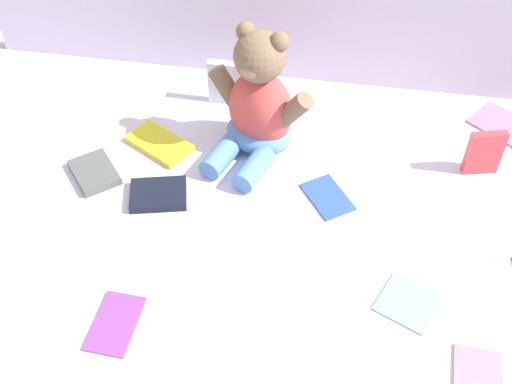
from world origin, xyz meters
name	(u,v)px	position (x,y,z in m)	size (l,w,h in m)	color
ground_plane	(270,191)	(0.00, 0.00, 0.00)	(3.20, 3.20, 0.00)	silver
teddy_bear	(258,107)	(-0.05, 0.13, 0.10)	(0.23, 0.23, 0.28)	#D84C47
book_case_0	(158,194)	(-0.22, -0.05, 0.01)	(0.08, 0.11, 0.02)	black
book_case_1	(478,384)	(0.38, -0.36, 0.00)	(0.08, 0.13, 0.01)	#B57B8B
book_case_2	(484,153)	(0.41, 0.13, 0.05)	(0.07, 0.02, 0.10)	#D93D41
book_case_3	(115,323)	(-0.21, -0.34, 0.00)	(0.07, 0.12, 0.01)	#883D92
book_case_4	(328,194)	(0.11, 0.00, 0.00)	(0.07, 0.11, 0.01)	#3054B2
book_case_5	(229,83)	(-0.13, 0.26, 0.05)	(0.09, 0.02, 0.11)	white
book_case_7	(94,172)	(-0.36, -0.01, 0.01)	(0.08, 0.11, 0.02)	#535753
book_case_8	(505,125)	(0.48, 0.28, 0.00)	(0.10, 0.14, 0.01)	#AC7495
book_case_9	(408,302)	(0.27, -0.22, 0.00)	(0.09, 0.09, 0.01)	#86B7DD
book_case_10	(159,144)	(-0.25, 0.09, 0.01)	(0.08, 0.14, 0.01)	yellow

